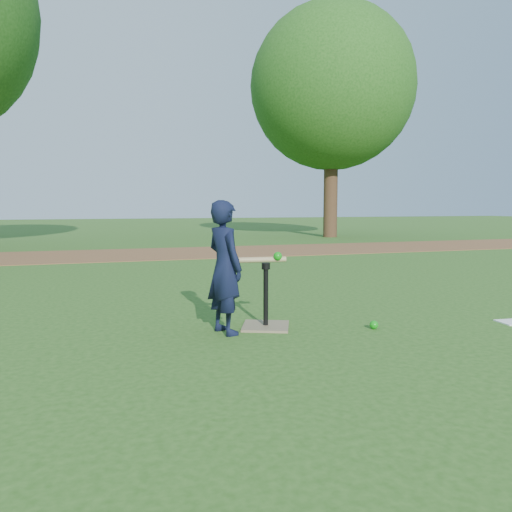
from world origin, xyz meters
name	(u,v)px	position (x,y,z in m)	size (l,w,h in m)	color
ground	(277,325)	(0.00, 0.00, 0.00)	(80.00, 80.00, 0.00)	#285116
dirt_strip	(168,253)	(0.00, 7.50, 0.01)	(24.00, 3.00, 0.01)	brown
child	(225,267)	(-0.55, -0.14, 0.60)	(0.44, 0.29, 1.20)	black
wiffle_ball_ground	(374,325)	(0.80, -0.43, 0.04)	(0.08, 0.08, 0.08)	#0D9611
batting_tee	(266,316)	(-0.14, -0.06, 0.11)	(0.56, 0.56, 0.61)	#7E6D4F
swing_action	(256,259)	(-0.24, -0.09, 0.66)	(0.63, 0.14, 0.11)	tan
tree_right	(332,88)	(6.50, 12.00, 5.29)	(5.80, 5.80, 8.21)	#382316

